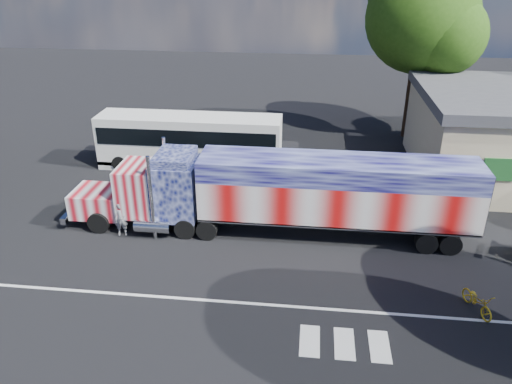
# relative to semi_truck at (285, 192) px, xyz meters

# --- Properties ---
(ground) EXTENTS (100.00, 100.00, 0.00)m
(ground) POSITION_rel_semi_truck_xyz_m (-1.39, -2.63, -2.15)
(ground) COLOR black
(lane_markings) EXTENTS (30.00, 2.67, 0.01)m
(lane_markings) POSITION_rel_semi_truck_xyz_m (0.32, -6.40, -2.14)
(lane_markings) COLOR silver
(lane_markings) RESTS_ON ground
(semi_truck) EXTENTS (19.56, 3.09, 4.17)m
(semi_truck) POSITION_rel_semi_truck_xyz_m (0.00, 0.00, 0.00)
(semi_truck) COLOR black
(semi_truck) RESTS_ON ground
(coach_bus) EXTENTS (11.31, 2.63, 3.29)m
(coach_bus) POSITION_rel_semi_truck_xyz_m (-6.36, 7.58, -0.44)
(coach_bus) COLOR silver
(coach_bus) RESTS_ON ground
(woman) EXTENTS (0.70, 0.56, 1.70)m
(woman) POSITION_rel_semi_truck_xyz_m (-7.67, -1.13, -1.30)
(woman) COLOR slate
(woman) RESTS_ON ground
(bicycle) EXTENTS (1.18, 1.84, 0.91)m
(bicycle) POSITION_rel_semi_truck_xyz_m (7.62, -5.07, -1.69)
(bicycle) COLOR gold
(bicycle) RESTS_ON ground
(tree_ne_a) EXTENTS (7.85, 7.48, 12.09)m
(tree_ne_a) POSITION_rel_semi_truck_xyz_m (8.20, 15.09, 6.14)
(tree_ne_a) COLOR black
(tree_ne_a) RESTS_ON ground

